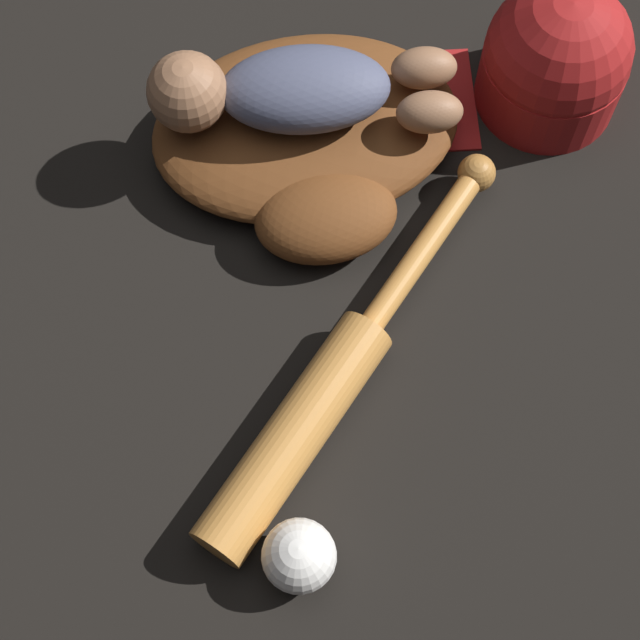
{
  "coord_description": "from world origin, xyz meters",
  "views": [
    {
      "loc": [
        0.4,
        0.58,
        1.14
      ],
      "look_at": [
        0.13,
        0.21,
        0.07
      ],
      "focal_mm": 60.0,
      "sensor_mm": 36.0,
      "label": 1
    }
  ],
  "objects_px": {
    "baseball": "(299,556)",
    "baseball_cap": "(554,60)",
    "baby_figure": "(289,90)",
    "baseball_bat": "(325,391)",
    "baseball_glove": "(309,141)"
  },
  "relations": [
    {
      "from": "baseball_bat",
      "to": "baseball_cap",
      "type": "bearing_deg",
      "value": -160.33
    },
    {
      "from": "baby_figure",
      "to": "baseball_cap",
      "type": "relative_size",
      "value": 1.31
    },
    {
      "from": "baby_figure",
      "to": "baseball_bat",
      "type": "bearing_deg",
      "value": 60.99
    },
    {
      "from": "baseball_bat",
      "to": "baseball_cap",
      "type": "distance_m",
      "value": 0.5
    },
    {
      "from": "baseball",
      "to": "baseball_cap",
      "type": "xyz_separation_m",
      "value": [
        -0.59,
        -0.3,
        0.03
      ]
    },
    {
      "from": "baby_figure",
      "to": "baseball",
      "type": "bearing_deg",
      "value": 55.52
    },
    {
      "from": "baby_figure",
      "to": "baseball",
      "type": "xyz_separation_m",
      "value": [
        0.29,
        0.43,
        -0.08
      ]
    },
    {
      "from": "baseball_bat",
      "to": "baseball",
      "type": "relative_size",
      "value": 6.91
    },
    {
      "from": "baseball_bat",
      "to": "baseball_glove",
      "type": "bearing_deg",
      "value": -122.62
    },
    {
      "from": "baseball",
      "to": "baseball_cap",
      "type": "bearing_deg",
      "value": -153.45
    },
    {
      "from": "baseball",
      "to": "baby_figure",
      "type": "bearing_deg",
      "value": -124.48
    },
    {
      "from": "baseball_glove",
      "to": "baseball_cap",
      "type": "xyz_separation_m",
      "value": [
        -0.29,
        0.1,
        0.04
      ]
    },
    {
      "from": "baby_figure",
      "to": "baseball_bat",
      "type": "distance_m",
      "value": 0.35
    },
    {
      "from": "baseball_bat",
      "to": "baseball_cap",
      "type": "xyz_separation_m",
      "value": [
        -0.47,
        -0.17,
        0.04
      ]
    },
    {
      "from": "baby_figure",
      "to": "baseball",
      "type": "height_order",
      "value": "baby_figure"
    }
  ]
}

